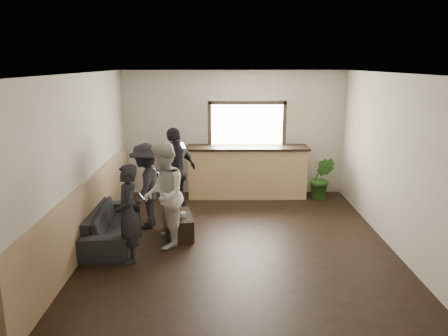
{
  "coord_description": "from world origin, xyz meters",
  "views": [
    {
      "loc": [
        -0.29,
        -6.82,
        2.96
      ],
      "look_at": [
        -0.24,
        0.4,
        1.21
      ],
      "focal_mm": 35.0,
      "sensor_mm": 36.0,
      "label": 1
    }
  ],
  "objects_px": {
    "coffee_table": "(178,225)",
    "potted_plant": "(322,178)",
    "bar_counter": "(247,169)",
    "sofa": "(113,224)",
    "cup_b": "(183,215)",
    "person_d": "(176,172)",
    "person_b": "(164,195)",
    "cup_a": "(168,208)",
    "person_c": "(146,186)",
    "person_a": "(128,214)"
  },
  "relations": [
    {
      "from": "person_c",
      "to": "bar_counter",
      "type": "bearing_deg",
      "value": 140.74
    },
    {
      "from": "potted_plant",
      "to": "person_a",
      "type": "distance_m",
      "value": 4.77
    },
    {
      "from": "bar_counter",
      "to": "sofa",
      "type": "xyz_separation_m",
      "value": [
        -2.43,
        -2.51,
        -0.36
      ]
    },
    {
      "from": "coffee_table",
      "to": "cup_b",
      "type": "xyz_separation_m",
      "value": [
        0.11,
        -0.14,
        0.24
      ]
    },
    {
      "from": "potted_plant",
      "to": "person_d",
      "type": "relative_size",
      "value": 0.55
    },
    {
      "from": "person_b",
      "to": "person_d",
      "type": "bearing_deg",
      "value": 172.91
    },
    {
      "from": "bar_counter",
      "to": "person_c",
      "type": "relative_size",
      "value": 1.73
    },
    {
      "from": "person_d",
      "to": "potted_plant",
      "type": "bearing_deg",
      "value": 148.76
    },
    {
      "from": "bar_counter",
      "to": "potted_plant",
      "type": "bearing_deg",
      "value": -8.17
    },
    {
      "from": "cup_a",
      "to": "person_c",
      "type": "distance_m",
      "value": 0.59
    },
    {
      "from": "cup_a",
      "to": "coffee_table",
      "type": "bearing_deg",
      "value": -44.73
    },
    {
      "from": "sofa",
      "to": "coffee_table",
      "type": "xyz_separation_m",
      "value": [
        1.09,
        0.2,
        -0.09
      ]
    },
    {
      "from": "potted_plant",
      "to": "cup_b",
      "type": "bearing_deg",
      "value": -142.37
    },
    {
      "from": "coffee_table",
      "to": "potted_plant",
      "type": "bearing_deg",
      "value": 34.89
    },
    {
      "from": "person_a",
      "to": "cup_b",
      "type": "bearing_deg",
      "value": 122.26
    },
    {
      "from": "bar_counter",
      "to": "cup_a",
      "type": "bearing_deg",
      "value": -125.77
    },
    {
      "from": "person_d",
      "to": "sofa",
      "type": "bearing_deg",
      "value": 4.46
    },
    {
      "from": "cup_a",
      "to": "cup_b",
      "type": "relative_size",
      "value": 1.32
    },
    {
      "from": "sofa",
      "to": "cup_b",
      "type": "height_order",
      "value": "sofa"
    },
    {
      "from": "cup_b",
      "to": "potted_plant",
      "type": "xyz_separation_m",
      "value": [
        2.87,
        2.21,
        0.06
      ]
    },
    {
      "from": "bar_counter",
      "to": "potted_plant",
      "type": "height_order",
      "value": "bar_counter"
    },
    {
      "from": "sofa",
      "to": "cup_a",
      "type": "bearing_deg",
      "value": -70.92
    },
    {
      "from": "bar_counter",
      "to": "person_b",
      "type": "xyz_separation_m",
      "value": [
        -1.52,
        -2.75,
        0.22
      ]
    },
    {
      "from": "person_d",
      "to": "cup_b",
      "type": "bearing_deg",
      "value": 52.32
    },
    {
      "from": "potted_plant",
      "to": "person_c",
      "type": "distance_m",
      "value": 3.96
    },
    {
      "from": "bar_counter",
      "to": "cup_b",
      "type": "distance_m",
      "value": 2.75
    },
    {
      "from": "sofa",
      "to": "person_a",
      "type": "xyz_separation_m",
      "value": [
        0.45,
        -0.81,
        0.47
      ]
    },
    {
      "from": "potted_plant",
      "to": "person_b",
      "type": "bearing_deg",
      "value": -141.55
    },
    {
      "from": "bar_counter",
      "to": "person_d",
      "type": "distance_m",
      "value": 1.93
    },
    {
      "from": "cup_b",
      "to": "person_d",
      "type": "height_order",
      "value": "person_d"
    },
    {
      "from": "sofa",
      "to": "cup_b",
      "type": "distance_m",
      "value": 1.21
    },
    {
      "from": "bar_counter",
      "to": "sofa",
      "type": "relative_size",
      "value": 1.39
    },
    {
      "from": "person_a",
      "to": "person_d",
      "type": "bearing_deg",
      "value": 149.22
    },
    {
      "from": "cup_a",
      "to": "person_d",
      "type": "relative_size",
      "value": 0.08
    },
    {
      "from": "sofa",
      "to": "person_c",
      "type": "height_order",
      "value": "person_c"
    },
    {
      "from": "person_a",
      "to": "person_c",
      "type": "distance_m",
      "value": 1.43
    },
    {
      "from": "bar_counter",
      "to": "coffee_table",
      "type": "bearing_deg",
      "value": -120.1
    },
    {
      "from": "bar_counter",
      "to": "potted_plant",
      "type": "relative_size",
      "value": 2.81
    },
    {
      "from": "person_c",
      "to": "potted_plant",
      "type": "bearing_deg",
      "value": 121.37
    },
    {
      "from": "sofa",
      "to": "potted_plant",
      "type": "relative_size",
      "value": 2.02
    },
    {
      "from": "cup_b",
      "to": "person_c",
      "type": "bearing_deg",
      "value": 142.2
    },
    {
      "from": "person_a",
      "to": "sofa",
      "type": "bearing_deg",
      "value": -168.17
    },
    {
      "from": "potted_plant",
      "to": "person_a",
      "type": "height_order",
      "value": "person_a"
    },
    {
      "from": "bar_counter",
      "to": "sofa",
      "type": "height_order",
      "value": "bar_counter"
    },
    {
      "from": "cup_b",
      "to": "person_a",
      "type": "bearing_deg",
      "value": -130.56
    },
    {
      "from": "sofa",
      "to": "person_d",
      "type": "bearing_deg",
      "value": -40.88
    },
    {
      "from": "cup_a",
      "to": "person_b",
      "type": "xyz_separation_m",
      "value": [
        0.01,
        -0.62,
        0.43
      ]
    },
    {
      "from": "person_b",
      "to": "person_c",
      "type": "xyz_separation_m",
      "value": [
        -0.43,
        0.85,
        -0.08
      ]
    },
    {
      "from": "cup_b",
      "to": "potted_plant",
      "type": "bearing_deg",
      "value": 37.63
    },
    {
      "from": "cup_b",
      "to": "sofa",
      "type": "bearing_deg",
      "value": -176.9
    }
  ]
}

